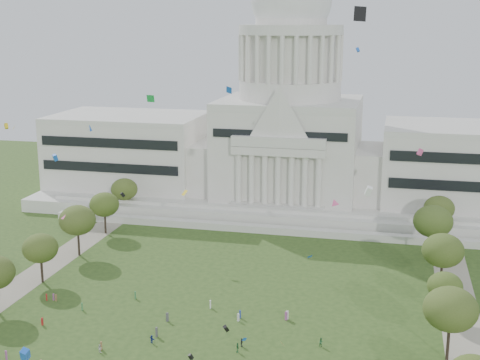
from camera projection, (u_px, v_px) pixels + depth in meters
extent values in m
cube|color=beige|center=(289.00, 197.00, 220.08)|extent=(160.00, 60.00, 4.00)
cube|color=beige|center=(270.00, 229.00, 189.06)|extent=(130.00, 3.00, 2.00)
cube|color=beige|center=(275.00, 217.00, 196.29)|extent=(140.00, 3.00, 5.00)
cube|color=beige|center=(130.00, 152.00, 228.37)|extent=(50.00, 34.00, 22.00)
cube|color=beige|center=(467.00, 167.00, 203.86)|extent=(50.00, 34.00, 22.00)
cube|color=beige|center=(207.00, 165.00, 220.93)|extent=(12.00, 26.00, 16.00)
cube|color=beige|center=(373.00, 174.00, 208.90)|extent=(12.00, 26.00, 16.00)
cube|color=beige|center=(289.00, 150.00, 215.42)|extent=(44.00, 38.00, 28.00)
cube|color=beige|center=(278.00, 152.00, 195.74)|extent=(28.00, 3.00, 2.40)
cube|color=black|center=(109.00, 155.00, 211.62)|extent=(46.00, 0.40, 11.00)
cube|color=black|center=(473.00, 173.00, 187.11)|extent=(46.00, 0.40, 11.00)
cylinder|color=beige|center=(290.00, 90.00, 210.93)|extent=(32.00, 32.00, 6.00)
cylinder|color=beige|center=(291.00, 58.00, 208.61)|extent=(28.00, 28.00, 14.00)
cylinder|color=beige|center=(291.00, 30.00, 206.64)|extent=(32.40, 32.40, 3.00)
cylinder|color=beige|center=(291.00, 11.00, 205.36)|extent=(22.00, 22.00, 8.00)
cube|color=gray|center=(18.00, 287.00, 150.74)|extent=(8.00, 160.00, 0.04)
cube|color=gray|center=(463.00, 331.00, 129.35)|extent=(8.00, 160.00, 0.04)
cylinder|color=black|center=(448.00, 344.00, 117.59)|extent=(0.56, 0.56, 6.20)
ellipsoid|color=#3D501D|center=(451.00, 309.00, 116.07)|extent=(9.55, 9.55, 7.82)
cylinder|color=black|center=(42.00, 271.00, 152.97)|extent=(0.56, 0.56, 5.27)
ellipsoid|color=#3A4D19|center=(40.00, 248.00, 151.68)|extent=(8.12, 8.12, 6.65)
cylinder|color=black|center=(443.00, 309.00, 133.88)|extent=(0.56, 0.56, 4.56)
ellipsoid|color=#375118|center=(445.00, 286.00, 132.76)|extent=(7.01, 7.01, 5.74)
cylinder|color=black|center=(79.00, 244.00, 170.41)|extent=(0.56, 0.56, 6.03)
ellipsoid|color=#3D4C1D|center=(77.00, 220.00, 168.92)|extent=(9.29, 9.29, 7.60)
cylinder|color=black|center=(441.00, 277.00, 148.36)|extent=(0.56, 0.56, 5.97)
ellipsoid|color=#344A18|center=(443.00, 250.00, 146.90)|extent=(9.19, 9.19, 7.52)
cylinder|color=black|center=(105.00, 224.00, 188.33)|extent=(0.56, 0.56, 5.41)
ellipsoid|color=#364E16|center=(104.00, 204.00, 187.00)|extent=(8.33, 8.33, 6.81)
cylinder|color=black|center=(431.00, 247.00, 167.68)|extent=(0.56, 0.56, 6.37)
ellipsoid|color=#38501B|center=(433.00, 221.00, 166.11)|extent=(9.82, 9.82, 8.03)
cylinder|color=black|center=(125.00, 207.00, 205.88)|extent=(0.56, 0.56, 5.32)
ellipsoid|color=#3F511B|center=(124.00, 189.00, 204.57)|extent=(8.19, 8.19, 6.70)
cylinder|color=black|center=(438.00, 228.00, 184.22)|extent=(0.56, 0.56, 5.47)
ellipsoid|color=#3B4C1C|center=(439.00, 208.00, 182.88)|extent=(8.42, 8.42, 6.89)
imported|color=#33723F|center=(321.00, 342.00, 122.83)|extent=(1.02, 0.93, 1.78)
imported|color=#33723F|center=(237.00, 348.00, 120.81)|extent=(0.97, 1.23, 1.86)
imported|color=navy|center=(152.00, 339.00, 124.35)|extent=(1.51, 1.23, 1.54)
imported|color=silver|center=(100.00, 348.00, 120.86)|extent=(0.84, 0.67, 1.51)
imported|color=#26262B|center=(242.00, 342.00, 122.92)|extent=(0.61, 1.02, 1.67)
cube|color=silver|center=(287.00, 315.00, 134.20)|extent=(0.56, 0.48, 1.82)
cube|color=#B21E1E|center=(42.00, 321.00, 131.68)|extent=(0.26, 0.41, 1.53)
cube|color=#994C8C|center=(54.00, 297.00, 143.44)|extent=(0.29, 0.42, 1.50)
cube|color=#994C8C|center=(6.00, 355.00, 118.24)|extent=(0.52, 0.50, 1.69)
cube|color=#33723F|center=(135.00, 295.00, 144.15)|extent=(0.41, 0.51, 1.67)
cube|color=#B21E1E|center=(47.00, 297.00, 143.32)|extent=(0.43, 0.45, 1.46)
cube|color=#994C8C|center=(286.00, 316.00, 133.88)|extent=(0.49, 0.33, 1.75)
cube|color=navy|center=(240.00, 314.00, 134.80)|extent=(0.42, 0.51, 1.65)
cube|color=#4C4C51|center=(167.00, 317.00, 133.29)|extent=(0.55, 0.55, 1.81)
cube|color=olive|center=(101.00, 346.00, 121.70)|extent=(0.31, 0.45, 1.61)
cube|color=silver|center=(238.00, 317.00, 133.38)|extent=(0.46, 0.50, 1.60)
cube|color=silver|center=(210.00, 304.00, 139.40)|extent=(0.40, 0.52, 1.75)
cube|color=#4C4C51|center=(157.00, 332.00, 126.75)|extent=(0.34, 0.52, 1.91)
cube|color=#33723F|center=(82.00, 307.00, 138.47)|extent=(0.45, 0.50, 1.62)
cube|color=olive|center=(56.00, 298.00, 143.03)|extent=(0.29, 0.42, 1.50)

